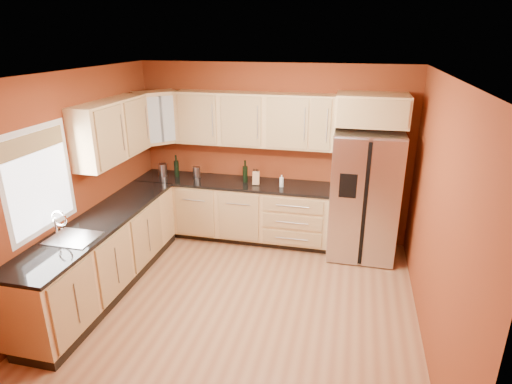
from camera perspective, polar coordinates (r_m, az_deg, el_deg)
floor at (r=5.16m, az=-2.25°, el=-14.86°), size 4.00×4.00×0.00m
ceiling at (r=4.23m, az=-2.75°, el=15.27°), size 4.00×4.00×0.00m
wall_back at (r=6.38m, az=2.32°, el=5.16°), size 4.00×0.04×2.60m
wall_front at (r=2.89m, az=-13.51°, el=-15.75°), size 4.00×0.04×2.60m
wall_left at (r=5.40m, az=-23.41°, el=0.57°), size 0.04×4.00×2.60m
wall_right at (r=4.47m, az=23.12°, el=-3.37°), size 0.04×4.00×2.60m
base_cabinets_back at (r=6.51m, az=-3.05°, el=-2.55°), size 2.90×0.60×0.88m
base_cabinets_left at (r=5.56m, az=-19.64°, el=-8.02°), size 0.60×2.80×0.88m
countertop_back at (r=6.34m, az=-3.15°, el=1.25°), size 2.90×0.62×0.04m
countertop_left at (r=5.36m, az=-20.13°, el=-3.70°), size 0.62×2.80×0.04m
upper_cabinets_back at (r=6.16m, az=-0.22°, el=9.63°), size 2.30×0.33×0.75m
upper_cabinets_left at (r=5.75m, az=-18.63°, el=7.79°), size 0.33×1.35×0.75m
corner_upper_cabinet at (r=6.48m, az=-13.06°, el=9.65°), size 0.67×0.67×0.75m
over_fridge_cabinet at (r=5.83m, az=15.21°, el=10.56°), size 0.92×0.60×0.40m
refrigerator at (r=6.05m, az=14.22°, el=-0.41°), size 0.90×0.75×1.78m
window at (r=4.94m, az=-26.93°, el=1.35°), size 0.03×0.90×1.00m
sink_faucet at (r=4.93m, az=-23.44°, el=-4.15°), size 0.50×0.42×0.30m
canister_left at (r=6.53m, az=-7.92°, el=2.64°), size 0.14×0.14×0.17m
canister_right at (r=6.67m, az=-12.32°, el=2.86°), size 0.14×0.14×0.20m
wine_bottle_a at (r=6.26m, az=-1.46°, el=2.79°), size 0.09×0.09×0.33m
wine_bottle_b at (r=6.61m, az=-10.57°, el=3.45°), size 0.08×0.08×0.34m
knife_block at (r=6.17m, az=0.01°, el=1.89°), size 0.11×0.10×0.19m
soap_dispenser at (r=6.09m, az=3.42°, el=1.49°), size 0.07×0.07×0.17m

